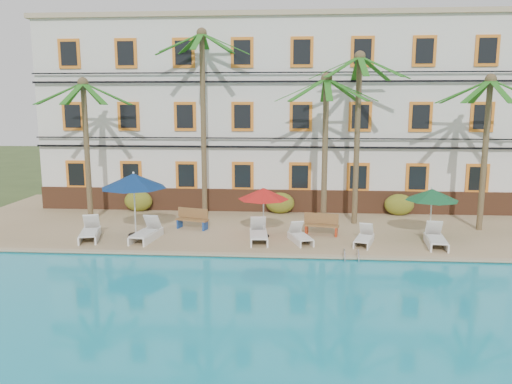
# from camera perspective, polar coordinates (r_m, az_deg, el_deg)

# --- Properties ---
(ground) EXTENTS (100.00, 100.00, 0.00)m
(ground) POSITION_cam_1_polar(r_m,az_deg,el_deg) (19.82, 0.84, -7.23)
(ground) COLOR #384C23
(ground) RESTS_ON ground
(pool_deck) EXTENTS (30.00, 12.00, 0.25)m
(pool_deck) POSITION_cam_1_polar(r_m,az_deg,el_deg) (24.60, 1.53, -3.51)
(pool_deck) COLOR tan
(pool_deck) RESTS_ON ground
(swimming_pool) EXTENTS (26.00, 12.00, 0.20)m
(swimming_pool) POSITION_cam_1_polar(r_m,az_deg,el_deg) (13.27, -1.00, -15.76)
(swimming_pool) COLOR #1898B4
(swimming_pool) RESTS_ON ground
(pool_coping) EXTENTS (30.00, 0.35, 0.06)m
(pool_coping) POSITION_cam_1_polar(r_m,az_deg,el_deg) (18.88, 0.68, -7.22)
(pool_coping) COLOR tan
(pool_coping) RESTS_ON pool_deck
(hotel_building) EXTENTS (25.40, 6.44, 10.22)m
(hotel_building) POSITION_cam_1_polar(r_m,az_deg,el_deg) (28.91, 2.05, 9.00)
(hotel_building) COLOR silver
(hotel_building) RESTS_ON pool_deck
(palm_a) EXTENTS (4.59, 4.59, 6.87)m
(palm_a) POSITION_cam_1_polar(r_m,az_deg,el_deg) (25.13, -18.90, 6.91)
(palm_a) COLOR brown
(palm_a) RESTS_ON pool_deck
(palm_b) EXTENTS (4.59, 4.59, 9.23)m
(palm_b) POSITION_cam_1_polar(r_m,az_deg,el_deg) (24.92, -6.09, 10.49)
(palm_b) COLOR brown
(palm_b) RESTS_ON pool_deck
(palm_c) EXTENTS (4.59, 4.59, 7.01)m
(palm_c) POSITION_cam_1_polar(r_m,az_deg,el_deg) (22.76, 7.94, 7.29)
(palm_c) COLOR brown
(palm_c) RESTS_ON pool_deck
(palm_d) EXTENTS (4.59, 4.59, 8.02)m
(palm_d) POSITION_cam_1_polar(r_m,az_deg,el_deg) (23.75, 11.57, 8.71)
(palm_d) COLOR brown
(palm_d) RESTS_ON pool_deck
(palm_e) EXTENTS (4.59, 4.59, 6.93)m
(palm_e) POSITION_cam_1_polar(r_m,az_deg,el_deg) (24.29, 24.87, 6.53)
(palm_e) COLOR brown
(palm_e) RESTS_ON pool_deck
(shrub_left) EXTENTS (1.50, 0.90, 1.10)m
(shrub_left) POSITION_cam_1_polar(r_m,az_deg,el_deg) (27.24, -13.29, -1.00)
(shrub_left) COLOR #235017
(shrub_left) RESTS_ON pool_deck
(shrub_mid) EXTENTS (1.50, 0.90, 1.10)m
(shrub_mid) POSITION_cam_1_polar(r_m,az_deg,el_deg) (26.00, 2.77, -1.26)
(shrub_mid) COLOR #235017
(shrub_mid) RESTS_ON pool_deck
(shrub_right) EXTENTS (1.50, 0.90, 1.10)m
(shrub_right) POSITION_cam_1_polar(r_m,az_deg,el_deg) (26.57, 16.04, -1.40)
(shrub_right) COLOR #235017
(shrub_right) RESTS_ON pool_deck
(umbrella_blue) EXTENTS (2.81, 2.81, 2.81)m
(umbrella_blue) POSITION_cam_1_polar(r_m,az_deg,el_deg) (21.81, -13.81, 1.22)
(umbrella_blue) COLOR black
(umbrella_blue) RESTS_ON pool_deck
(umbrella_red) EXTENTS (2.19, 2.19, 2.20)m
(umbrella_red) POSITION_cam_1_polar(r_m,az_deg,el_deg) (21.16, 0.87, -0.21)
(umbrella_red) COLOR black
(umbrella_red) RESTS_ON pool_deck
(umbrella_green) EXTENTS (2.21, 2.21, 2.21)m
(umbrella_green) POSITION_cam_1_polar(r_m,az_deg,el_deg) (22.09, 19.47, -0.32)
(umbrella_green) COLOR black
(umbrella_green) RESTS_ON pool_deck
(lounger_a) EXTENTS (1.23, 2.14, 0.96)m
(lounger_a) POSITION_cam_1_polar(r_m,az_deg,el_deg) (22.27, -18.44, -4.32)
(lounger_a) COLOR white
(lounger_a) RESTS_ON pool_deck
(lounger_b) EXTENTS (0.99, 2.12, 0.97)m
(lounger_b) POSITION_cam_1_polar(r_m,az_deg,el_deg) (21.47, -12.40, -4.55)
(lounger_b) COLOR white
(lounger_b) RESTS_ON pool_deck
(lounger_c) EXTENTS (0.91, 2.06, 0.94)m
(lounger_c) POSITION_cam_1_polar(r_m,az_deg,el_deg) (20.81, 0.29, -4.80)
(lounger_c) COLOR white
(lounger_c) RESTS_ON pool_deck
(lounger_d) EXTENTS (1.11, 1.80, 0.80)m
(lounger_d) POSITION_cam_1_polar(r_m,az_deg,el_deg) (20.73, 5.06, -5.03)
(lounger_d) COLOR white
(lounger_d) RESTS_ON pool_deck
(lounger_e) EXTENTS (1.07, 1.78, 0.79)m
(lounger_e) POSITION_cam_1_polar(r_m,az_deg,el_deg) (20.83, 12.26, -5.15)
(lounger_e) COLOR white
(lounger_e) RESTS_ON pool_deck
(lounger_f) EXTENTS (0.91, 2.03, 0.93)m
(lounger_f) POSITION_cam_1_polar(r_m,az_deg,el_deg) (21.37, 19.86, -5.02)
(lounger_f) COLOR white
(lounger_f) RESTS_ON pool_deck
(bench_left) EXTENTS (1.57, 0.87, 0.93)m
(bench_left) POSITION_cam_1_polar(r_m,az_deg,el_deg) (23.00, -7.22, -3.02)
(bench_left) COLOR olive
(bench_left) RESTS_ON pool_deck
(bench_right) EXTENTS (1.56, 0.75, 0.93)m
(bench_right) POSITION_cam_1_polar(r_m,az_deg,el_deg) (21.95, 7.53, -3.66)
(bench_right) COLOR olive
(bench_right) RESTS_ON pool_deck
(pool_ladder) EXTENTS (0.54, 0.74, 0.74)m
(pool_ladder) POSITION_cam_1_polar(r_m,az_deg,el_deg) (18.89, 10.78, -7.49)
(pool_ladder) COLOR silver
(pool_ladder) RESTS_ON ground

